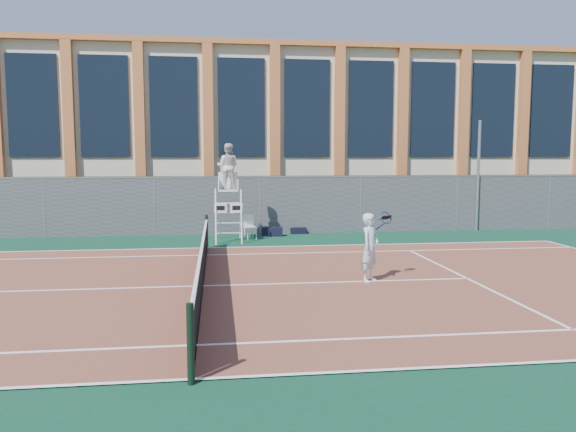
{
  "coord_description": "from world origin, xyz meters",
  "views": [
    {
      "loc": [
        0.38,
        -12.81,
        2.99
      ],
      "look_at": [
        2.36,
        3.0,
        1.31
      ],
      "focal_mm": 35.0,
      "sensor_mm": 36.0,
      "label": 1
    }
  ],
  "objects": [
    {
      "name": "apron",
      "position": [
        0.0,
        1.0,
        0.01
      ],
      "size": [
        36.0,
        20.0,
        0.01
      ],
      "primitive_type": "cube",
      "color": "#0D3B21",
      "rests_on": "ground"
    },
    {
      "name": "ground",
      "position": [
        0.0,
        0.0,
        0.0
      ],
      "size": [
        120.0,
        120.0,
        0.0
      ],
      "primitive_type": "plane",
      "color": "#233814"
    },
    {
      "name": "hedge",
      "position": [
        0.0,
        10.0,
        1.1
      ],
      "size": [
        40.0,
        1.4,
        2.2
      ],
      "primitive_type": "cube",
      "color": "black",
      "rests_on": "ground"
    },
    {
      "name": "tennis_court",
      "position": [
        0.0,
        0.0,
        0.02
      ],
      "size": [
        23.77,
        10.97,
        0.02
      ],
      "primitive_type": "cube",
      "color": "brown",
      "rests_on": "apron"
    },
    {
      "name": "sports_bag_far",
      "position": [
        3.48,
        8.59,
        0.13
      ],
      "size": [
        0.62,
        0.31,
        0.24
      ],
      "primitive_type": "cube",
      "rotation": [
        0.0,
        0.0,
        0.09
      ],
      "color": "black",
      "rests_on": "apron"
    },
    {
      "name": "steel_pole",
      "position": [
        10.81,
        8.7,
        2.22
      ],
      "size": [
        0.12,
        0.12,
        4.44
      ],
      "primitive_type": "cylinder",
      "color": "#9EA0A5",
      "rests_on": "ground"
    },
    {
      "name": "plastic_chair",
      "position": [
        1.51,
        7.48,
        0.52
      ],
      "size": [
        0.51,
        0.51,
        0.88
      ],
      "color": "silver",
      "rests_on": "apron"
    },
    {
      "name": "umpire_chair",
      "position": [
        0.74,
        7.05,
        2.55
      ],
      "size": [
        0.98,
        1.5,
        3.5
      ],
      "color": "white",
      "rests_on": "ground"
    },
    {
      "name": "fence",
      "position": [
        0.0,
        8.8,
        1.1
      ],
      "size": [
        40.0,
        0.06,
        2.2
      ],
      "primitive_type": null,
      "color": "#595E60",
      "rests_on": "ground"
    },
    {
      "name": "building",
      "position": [
        0.0,
        17.95,
        4.15
      ],
      "size": [
        45.0,
        10.6,
        8.22
      ],
      "color": "beige",
      "rests_on": "ground"
    },
    {
      "name": "sports_bag_near",
      "position": [
        2.4,
        8.06,
        0.17
      ],
      "size": [
        0.79,
        0.37,
        0.33
      ],
      "primitive_type": "cube",
      "rotation": [
        0.0,
        0.0,
        -0.07
      ],
      "color": "black",
      "rests_on": "apron"
    },
    {
      "name": "tennis_player",
      "position": [
        3.95,
        -0.0,
        0.85
      ],
      "size": [
        0.97,
        0.78,
        1.66
      ],
      "color": "silver",
      "rests_on": "tennis_court"
    },
    {
      "name": "tennis_net",
      "position": [
        0.0,
        0.0,
        0.54
      ],
      "size": [
        0.1,
        11.3,
        1.1
      ],
      "color": "black",
      "rests_on": "ground"
    }
  ]
}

